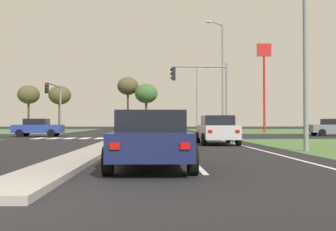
% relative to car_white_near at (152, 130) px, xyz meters
% --- Properties ---
extents(ground_plane, '(200.00, 200.00, 0.00)m').
position_rel_car_white_near_xyz_m(ground_plane, '(-2.18, 11.97, -0.75)').
color(ground_plane, black).
extents(grass_verge_far_right, '(35.00, 35.00, 0.01)m').
position_rel_car_white_near_xyz_m(grass_verge_far_right, '(23.32, 36.47, -0.75)').
color(grass_verge_far_right, '#476B38').
rests_on(grass_verge_far_right, ground).
extents(median_island_near, '(1.20, 22.00, 0.14)m').
position_rel_car_white_near_xyz_m(median_island_near, '(-2.18, -7.03, -0.68)').
color(median_island_near, gray).
rests_on(median_island_near, ground).
extents(median_island_far, '(1.20, 36.00, 0.14)m').
position_rel_car_white_near_xyz_m(median_island_far, '(-2.18, 36.97, -0.68)').
color(median_island_far, '#ADA89E').
rests_on(median_island_far, ground).
extents(lane_dash_near, '(0.14, 2.00, 0.01)m').
position_rel_car_white_near_xyz_m(lane_dash_near, '(1.32, -13.83, -0.75)').
color(lane_dash_near, silver).
rests_on(lane_dash_near, ground).
extents(lane_dash_second, '(0.14, 2.00, 0.01)m').
position_rel_car_white_near_xyz_m(lane_dash_second, '(1.32, -7.83, -0.75)').
color(lane_dash_second, silver).
rests_on(lane_dash_second, ground).
extents(lane_dash_third, '(0.14, 2.00, 0.01)m').
position_rel_car_white_near_xyz_m(lane_dash_third, '(1.32, -1.83, -0.75)').
color(lane_dash_third, silver).
rests_on(lane_dash_third, ground).
extents(lane_dash_fourth, '(0.14, 2.00, 0.01)m').
position_rel_car_white_near_xyz_m(lane_dash_fourth, '(1.32, 4.17, -0.75)').
color(lane_dash_fourth, silver).
rests_on(lane_dash_fourth, ground).
extents(edge_line_right, '(0.14, 24.00, 0.01)m').
position_rel_car_white_near_xyz_m(edge_line_right, '(4.67, -6.03, -0.75)').
color(edge_line_right, silver).
rests_on(edge_line_right, ground).
extents(stop_bar_near, '(6.40, 0.50, 0.01)m').
position_rel_car_white_near_xyz_m(stop_bar_near, '(1.62, 4.97, -0.75)').
color(stop_bar_near, silver).
rests_on(stop_bar_near, ground).
extents(crosswalk_bar_near, '(0.70, 2.80, 0.01)m').
position_rel_car_white_near_xyz_m(crosswalk_bar_near, '(-8.58, 6.77, -0.75)').
color(crosswalk_bar_near, silver).
rests_on(crosswalk_bar_near, ground).
extents(crosswalk_bar_second, '(0.70, 2.80, 0.01)m').
position_rel_car_white_near_xyz_m(crosswalk_bar_second, '(-7.43, 6.77, -0.75)').
color(crosswalk_bar_second, silver).
rests_on(crosswalk_bar_second, ground).
extents(crosswalk_bar_third, '(0.70, 2.80, 0.01)m').
position_rel_car_white_near_xyz_m(crosswalk_bar_third, '(-6.28, 6.77, -0.75)').
color(crosswalk_bar_third, silver).
rests_on(crosswalk_bar_third, ground).
extents(crosswalk_bar_fourth, '(0.70, 2.80, 0.01)m').
position_rel_car_white_near_xyz_m(crosswalk_bar_fourth, '(-5.13, 6.77, -0.75)').
color(crosswalk_bar_fourth, silver).
rests_on(crosswalk_bar_fourth, ground).
extents(crosswalk_bar_fifth, '(0.70, 2.80, 0.01)m').
position_rel_car_white_near_xyz_m(crosswalk_bar_fifth, '(-3.98, 6.77, -0.75)').
color(crosswalk_bar_fifth, silver).
rests_on(crosswalk_bar_fifth, ground).
extents(car_white_near, '(2.01, 4.16, 1.46)m').
position_rel_car_white_near_xyz_m(car_white_near, '(0.00, 0.00, 0.00)').
color(car_white_near, silver).
rests_on(car_white_near, ground).
extents(car_beige_third, '(1.97, 4.23, 1.58)m').
position_rel_car_white_near_xyz_m(car_beige_third, '(0.17, -7.52, 0.05)').
color(car_beige_third, '#BCAD8E').
rests_on(car_beige_third, ground).
extents(car_blue_fourth, '(4.16, 2.00, 1.53)m').
position_rel_car_white_near_xyz_m(car_blue_fourth, '(-9.93, 11.10, 0.03)').
color(car_blue_fourth, navy).
rests_on(car_blue_fourth, ground).
extents(car_silver_fifth, '(1.99, 4.55, 1.56)m').
position_rel_car_white_near_xyz_m(car_silver_fifth, '(3.56, -1.94, 0.05)').
color(car_silver_fifth, '#B7B7BC').
rests_on(car_silver_fifth, ground).
extents(car_black_sixth, '(2.08, 4.24, 1.49)m').
position_rel_car_white_near_xyz_m(car_black_sixth, '(-4.47, 40.24, 0.01)').
color(car_black_sixth, black).
rests_on(car_black_sixth, ground).
extents(car_grey_seventh, '(4.45, 2.02, 1.54)m').
position_rel_car_white_near_xyz_m(car_grey_seventh, '(16.29, 11.88, 0.04)').
color(car_grey_seventh, slate).
rests_on(car_grey_seventh, ground).
extents(car_navy_eighth, '(2.09, 4.28, 1.46)m').
position_rel_car_white_near_xyz_m(car_navy_eighth, '(0.08, -13.51, -0.00)').
color(car_navy_eighth, '#161E47').
rests_on(car_navy_eighth, ground).
extents(traffic_signal_near_right, '(4.25, 0.32, 5.53)m').
position_rel_car_white_near_xyz_m(traffic_signal_near_right, '(3.90, 5.37, 3.04)').
color(traffic_signal_near_right, gray).
rests_on(traffic_signal_near_right, ground).
extents(traffic_signal_far_left, '(0.32, 5.66, 5.14)m').
position_rel_car_white_near_xyz_m(traffic_signal_far_left, '(-9.78, 16.39, 2.87)').
color(traffic_signal_far_left, gray).
rests_on(traffic_signal_far_left, ground).
extents(street_lamp_near, '(0.71, 2.33, 9.17)m').
position_rel_car_white_near_xyz_m(street_lamp_near, '(6.38, -7.56, 4.39)').
color(street_lamp_near, gray).
rests_on(street_lamp_near, ground).
extents(street_lamp_second, '(1.87, 1.95, 10.29)m').
position_rel_car_white_near_xyz_m(street_lamp_second, '(6.28, 12.80, 4.97)').
color(street_lamp_second, gray).
rests_on(street_lamp_second, ground).
extents(street_lamp_third, '(2.04, 0.30, 9.72)m').
position_rel_car_white_near_xyz_m(street_lamp_third, '(6.57, 35.74, 4.62)').
color(street_lamp_third, gray).
rests_on(street_lamp_third, ground).
extents(pedestrian_at_median, '(0.34, 0.34, 1.76)m').
position_rel_car_white_near_xyz_m(pedestrian_at_median, '(-2.26, 22.97, 0.46)').
color(pedestrian_at_median, '#335184').
rests_on(pedestrian_at_median, median_island_far).
extents(fastfood_pole_sign, '(1.80, 0.40, 11.22)m').
position_rel_car_white_near_xyz_m(fastfood_pole_sign, '(13.95, 26.32, 7.46)').
color(fastfood_pole_sign, red).
rests_on(fastfood_pole_sign, ground).
extents(treeline_near, '(3.84, 3.84, 7.84)m').
position_rel_car_white_near_xyz_m(treeline_near, '(-22.30, 47.78, 5.41)').
color(treeline_near, '#423323').
rests_on(treeline_near, ground).
extents(treeline_second, '(3.80, 3.80, 7.57)m').
position_rel_car_white_near_xyz_m(treeline_second, '(-16.22, 45.30, 5.14)').
color(treeline_second, '#423323').
rests_on(treeline_second, ground).
extents(treeline_third, '(3.87, 3.87, 9.64)m').
position_rel_car_white_near_xyz_m(treeline_third, '(-4.88, 49.97, 7.15)').
color(treeline_third, '#423323').
rests_on(treeline_third, ground).
extents(treeline_fourth, '(4.03, 4.03, 8.13)m').
position_rel_car_white_near_xyz_m(treeline_fourth, '(-1.45, 47.17, 5.60)').
color(treeline_fourth, '#423323').
rests_on(treeline_fourth, ground).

